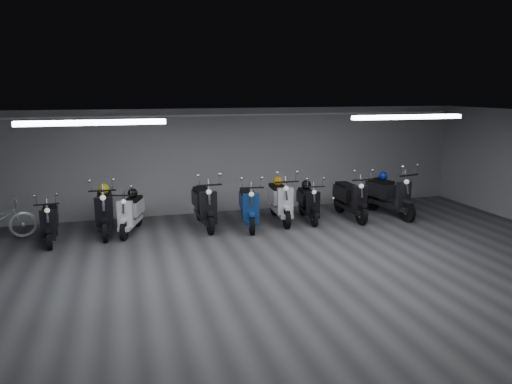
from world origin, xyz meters
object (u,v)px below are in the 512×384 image
object	(u,v)px
scooter_0	(49,216)
scooter_6	(280,194)
scooter_9	(390,188)
scooter_8	(351,192)
scooter_2	(130,207)
helmet_2	(383,176)
helmet_4	(104,189)
scooter_7	(308,197)
scooter_1	(104,204)
helmet_1	(133,193)
scooter_4	(249,200)
helmet_3	(306,185)
scooter_3	(204,198)
helmet_0	(278,181)

from	to	relation	value
scooter_0	scooter_6	world-z (taller)	scooter_6
scooter_9	scooter_8	bearing A→B (deg)	165.69
scooter_9	scooter_2	bearing A→B (deg)	165.99
helmet_2	scooter_9	bearing A→B (deg)	-78.58
scooter_2	scooter_6	bearing A→B (deg)	17.35
scooter_0	helmet_4	size ratio (longest dim) A/B	6.44
helmet_4	scooter_7	bearing A→B (deg)	-5.85
scooter_0	scooter_1	bearing A→B (deg)	11.95
scooter_8	helmet_2	bearing A→B (deg)	12.30
scooter_9	helmet_1	size ratio (longest dim) A/B	8.55
scooter_2	scooter_4	distance (m)	2.77
scooter_2	helmet_1	xyz separation A→B (m)	(0.07, 0.22, 0.27)
scooter_8	scooter_9	bearing A→B (deg)	-2.26
scooter_0	scooter_1	size ratio (longest dim) A/B	0.85
scooter_1	scooter_8	world-z (taller)	scooter_1
scooter_6	scooter_1	bearing A→B (deg)	-177.15
scooter_8	helmet_2	world-z (taller)	scooter_8
helmet_2	helmet_4	bearing A→B (deg)	176.91
scooter_1	scooter_0	bearing A→B (deg)	-163.78
scooter_4	helmet_3	bearing A→B (deg)	21.59
scooter_3	helmet_0	world-z (taller)	scooter_3
helmet_0	scooter_8	bearing A→B (deg)	-14.87
helmet_0	helmet_4	world-z (taller)	helmet_4
scooter_3	scooter_9	xyz separation A→B (m)	(4.87, -0.30, 0.02)
scooter_0	scooter_6	size ratio (longest dim) A/B	0.86
scooter_0	scooter_7	world-z (taller)	scooter_7
helmet_2	helmet_3	size ratio (longest dim) A/B	0.94
scooter_1	helmet_0	distance (m)	4.26
scooter_0	scooter_7	size ratio (longest dim) A/B	0.99
scooter_1	helmet_1	distance (m)	0.69
scooter_0	scooter_8	xyz separation A→B (m)	(7.21, -0.00, 0.09)
scooter_3	helmet_3	world-z (taller)	scooter_3
scooter_0	helmet_0	world-z (taller)	scooter_0
scooter_1	helmet_2	bearing A→B (deg)	-1.04
helmet_1	helmet_2	xyz separation A→B (m)	(6.47, -0.25, 0.14)
helmet_1	scooter_7	bearing A→B (deg)	-4.98
scooter_3	scooter_8	world-z (taller)	scooter_3
scooter_9	scooter_7	bearing A→B (deg)	164.76
helmet_4	helmet_1	bearing A→B (deg)	-11.55
scooter_4	scooter_2	bearing A→B (deg)	-178.09
scooter_2	scooter_8	distance (m)	5.50
scooter_7	helmet_0	bearing A→B (deg)	156.79
scooter_4	helmet_2	world-z (taller)	scooter_4
scooter_1	scooter_9	bearing A→B (deg)	-3.19
scooter_2	scooter_3	bearing A→B (deg)	17.69
scooter_6	scooter_8	world-z (taller)	scooter_6
scooter_7	helmet_2	bearing A→B (deg)	9.48
helmet_3	scooter_4	bearing A→B (deg)	-166.71
scooter_3	scooter_9	world-z (taller)	scooter_9
scooter_3	scooter_4	bearing A→B (deg)	-18.36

